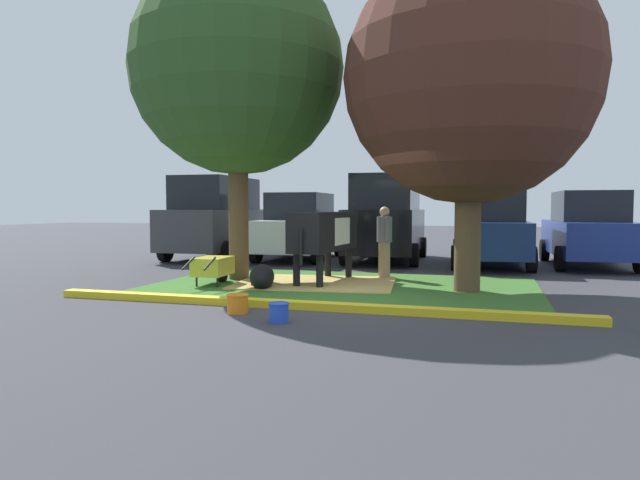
# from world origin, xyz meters

# --- Properties ---
(ground_plane) EXTENTS (80.00, 80.00, 0.00)m
(ground_plane) POSITION_xyz_m (0.00, 0.00, 0.00)
(ground_plane) COLOR #38383D
(grass_island) EXTENTS (7.58, 4.78, 0.02)m
(grass_island) POSITION_xyz_m (-0.56, 1.63, 0.01)
(grass_island) COLOR #386B28
(grass_island) RESTS_ON ground
(curb_yellow) EXTENTS (8.78, 0.24, 0.12)m
(curb_yellow) POSITION_xyz_m (-0.56, -0.91, 0.06)
(curb_yellow) COLOR yellow
(curb_yellow) RESTS_ON ground
(hay_bedding) EXTENTS (3.45, 2.75, 0.04)m
(hay_bedding) POSITION_xyz_m (-1.16, 1.86, 0.03)
(hay_bedding) COLOR tan
(hay_bedding) RESTS_ON ground
(shade_tree_left) EXTENTS (4.58, 4.58, 6.88)m
(shade_tree_left) POSITION_xyz_m (-3.00, 2.08, 4.57)
(shade_tree_left) COLOR brown
(shade_tree_left) RESTS_ON ground
(shade_tree_right) EXTENTS (4.65, 4.65, 6.30)m
(shade_tree_right) POSITION_xyz_m (1.87, 1.64, 3.96)
(shade_tree_right) COLOR brown
(shade_tree_right) RESTS_ON ground
(cow_holstein) EXTENTS (0.90, 3.14, 1.53)m
(cow_holstein) POSITION_xyz_m (-1.03, 2.17, 1.08)
(cow_holstein) COLOR black
(cow_holstein) RESTS_ON ground
(calf_lying) EXTENTS (0.82, 1.33, 0.48)m
(calf_lying) POSITION_xyz_m (-1.99, 0.95, 0.24)
(calf_lying) COLOR black
(calf_lying) RESTS_ON ground
(person_handler) EXTENTS (0.34, 0.48, 1.61)m
(person_handler) POSITION_xyz_m (0.03, 3.19, 0.86)
(person_handler) COLOR #9E7F5B
(person_handler) RESTS_ON ground
(wheelbarrow) EXTENTS (0.67, 1.61, 0.63)m
(wheelbarrow) POSITION_xyz_m (-3.10, 1.07, 0.39)
(wheelbarrow) COLOR gold
(wheelbarrow) RESTS_ON ground
(bucket_orange) EXTENTS (0.34, 0.34, 0.29)m
(bucket_orange) POSITION_xyz_m (-1.35, -1.51, 0.15)
(bucket_orange) COLOR orange
(bucket_orange) RESTS_ON ground
(bucket_blue) EXTENTS (0.30, 0.30, 0.27)m
(bucket_blue) POSITION_xyz_m (-0.52, -1.95, 0.14)
(bucket_blue) COLOR blue
(bucket_blue) RESTS_ON ground
(suv_dark_grey) EXTENTS (2.26, 4.67, 2.52)m
(suv_dark_grey) POSITION_xyz_m (-5.91, 6.72, 1.27)
(suv_dark_grey) COLOR #3D3D42
(suv_dark_grey) RESTS_ON ground
(hatchback_white) EXTENTS (2.16, 4.47, 2.02)m
(hatchback_white) POSITION_xyz_m (-3.24, 7.01, 0.98)
(hatchback_white) COLOR silver
(hatchback_white) RESTS_ON ground
(suv_black) EXTENTS (2.26, 4.67, 2.52)m
(suv_black) POSITION_xyz_m (-0.64, 7.28, 1.27)
(suv_black) COLOR black
(suv_black) RESTS_ON ground
(sedan_silver) EXTENTS (2.16, 4.47, 2.02)m
(sedan_silver) POSITION_xyz_m (2.31, 6.72, 0.98)
(sedan_silver) COLOR navy
(sedan_silver) RESTS_ON ground
(sedan_blue) EXTENTS (2.16, 4.47, 2.02)m
(sedan_blue) POSITION_xyz_m (4.81, 7.28, 0.98)
(sedan_blue) COLOR navy
(sedan_blue) RESTS_ON ground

